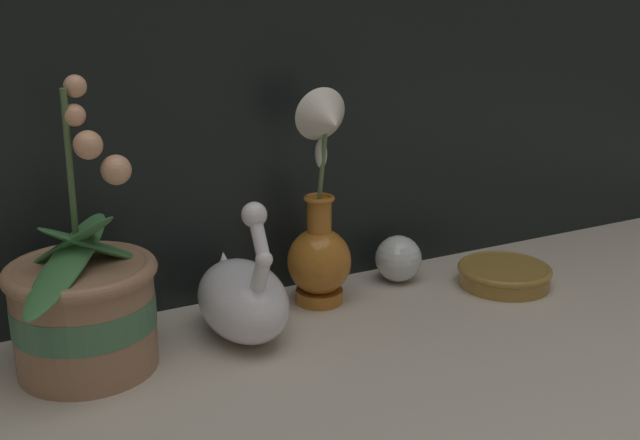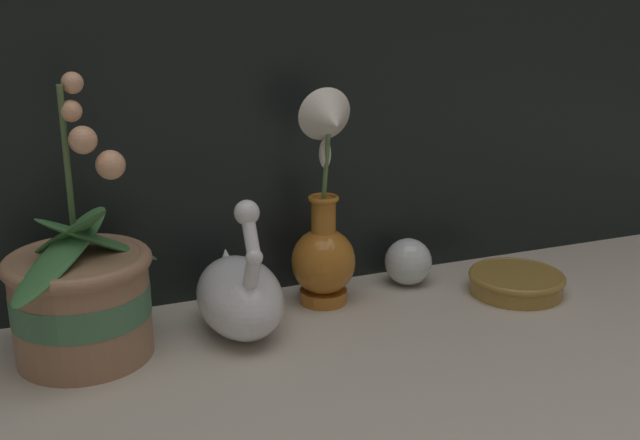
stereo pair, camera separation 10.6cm
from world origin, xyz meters
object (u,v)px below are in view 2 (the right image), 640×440
Objects in this scene: blue_vase at (325,232)px; amber_dish at (516,281)px; orchid_potted_plant at (81,295)px; swan_figurine at (239,293)px; glass_sphere at (408,262)px.

amber_dish is at bearing -13.57° from blue_vase.
orchid_potted_plant is at bearing -173.21° from blue_vase.
amber_dish is (0.45, -0.02, -0.04)m from swan_figurine.
blue_vase is (0.36, 0.04, 0.03)m from orchid_potted_plant.
orchid_potted_plant reaches higher than amber_dish.
amber_dish is (0.15, -0.10, -0.02)m from glass_sphere.
orchid_potted_plant is at bearing 177.40° from amber_dish.
glass_sphere is at bearing 146.51° from amber_dish.
amber_dish is at bearing -3.08° from swan_figurine.
orchid_potted_plant is 0.67m from amber_dish.
blue_vase reaches higher than swan_figurine.
swan_figurine is at bearing 176.92° from amber_dish.
glass_sphere is (0.31, 0.07, -0.02)m from swan_figurine.
orchid_potted_plant is 2.44× the size of amber_dish.
swan_figurine is 2.70× the size of glass_sphere.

